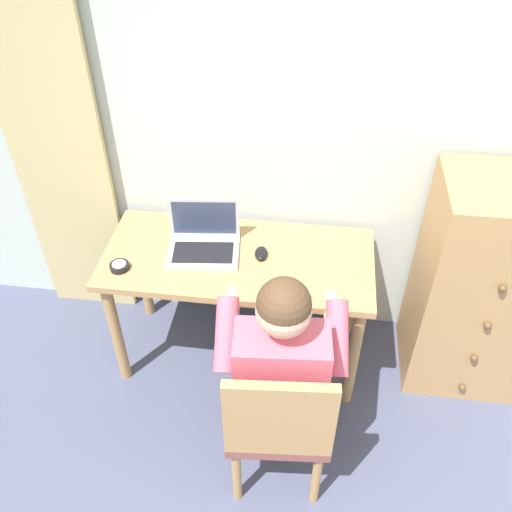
% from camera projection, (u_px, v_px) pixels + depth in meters
% --- Properties ---
extents(wall_back, '(4.80, 0.05, 2.50)m').
position_uv_depth(wall_back, '(324.00, 123.00, 2.54)').
color(wall_back, silver).
rests_on(wall_back, ground_plane).
extents(curtain_panel, '(0.50, 0.03, 2.15)m').
position_uv_depth(curtain_panel, '(56.00, 146.00, 2.73)').
color(curtain_panel, '#CCB77A').
rests_on(curtain_panel, ground_plane).
extents(desk, '(1.30, 0.59, 0.71)m').
position_uv_depth(desk, '(238.00, 272.00, 2.73)').
color(desk, tan).
rests_on(desk, ground_plane).
extents(dresser, '(0.57, 0.50, 1.17)m').
position_uv_depth(dresser, '(478.00, 287.00, 2.68)').
color(dresser, tan).
rests_on(dresser, ground_plane).
extents(chair, '(0.45, 0.43, 0.86)m').
position_uv_depth(chair, '(278.00, 420.00, 2.25)').
color(chair, brown).
rests_on(chair, ground_plane).
extents(person_seated, '(0.56, 0.61, 1.18)m').
position_uv_depth(person_seated, '(281.00, 356.00, 2.27)').
color(person_seated, '#33384C').
rests_on(person_seated, ground_plane).
extents(laptop, '(0.37, 0.29, 0.24)m').
position_uv_depth(laptop, '(204.00, 240.00, 2.67)').
color(laptop, '#B7BABF').
rests_on(laptop, desk).
extents(computer_mouse, '(0.07, 0.10, 0.03)m').
position_uv_depth(computer_mouse, '(261.00, 253.00, 2.65)').
color(computer_mouse, black).
rests_on(computer_mouse, desk).
extents(desk_clock, '(0.09, 0.09, 0.03)m').
position_uv_depth(desk_clock, '(119.00, 266.00, 2.58)').
color(desk_clock, black).
rests_on(desk_clock, desk).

